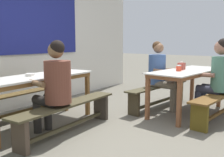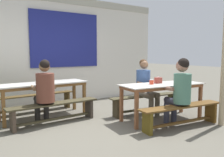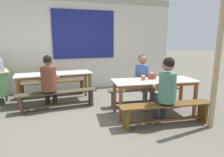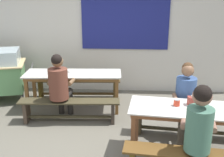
{
  "view_description": "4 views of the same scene",
  "coord_description": "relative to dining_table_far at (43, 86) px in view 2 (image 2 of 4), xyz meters",
  "views": [
    {
      "loc": [
        -3.04,
        -1.85,
        1.26
      ],
      "look_at": [
        0.32,
        0.55,
        0.66
      ],
      "focal_mm": 41.4,
      "sensor_mm": 36.0,
      "label": 1
    },
    {
      "loc": [
        -2.13,
        -3.7,
        1.4
      ],
      "look_at": [
        0.52,
        0.27,
        0.87
      ],
      "focal_mm": 37.13,
      "sensor_mm": 36.0,
      "label": 2
    },
    {
      "loc": [
        -0.75,
        -3.9,
        1.63
      ],
      "look_at": [
        0.62,
        0.28,
        0.73
      ],
      "focal_mm": 31.23,
      "sensor_mm": 36.0,
      "label": 3
    },
    {
      "loc": [
        0.45,
        -3.89,
        2.35
      ],
      "look_at": [
        0.17,
        0.68,
        0.84
      ],
      "focal_mm": 44.3,
      "sensor_mm": 36.0,
      "label": 4
    }
  ],
  "objects": [
    {
      "name": "backdrop_wall",
      "position": [
        0.64,
        1.19,
        0.85
      ],
      "size": [
        6.8,
        0.23,
        2.93
      ],
      "color": "silver",
      "rests_on": "ground_plane"
    },
    {
      "name": "person_right_near_table",
      "position": [
        2.0,
        -1.03,
        0.01
      ],
      "size": [
        0.43,
        0.59,
        1.26
      ],
      "color": "#6D6452",
      "rests_on": "ground_plane"
    },
    {
      "name": "person_left_back_turned",
      "position": [
        -0.14,
        -0.53,
        0.03
      ],
      "size": [
        0.47,
        0.59,
        1.28
      ],
      "color": "#262321",
      "rests_on": "ground_plane"
    },
    {
      "name": "soup_bowl",
      "position": [
        -0.1,
        0.04,
        0.1
      ],
      "size": [
        0.13,
        0.13,
        0.04
      ],
      "primitive_type": "cylinder",
      "color": "silver",
      "rests_on": "dining_table_far"
    },
    {
      "name": "bench_far_front",
      "position": [
        0.03,
        -0.58,
        -0.39
      ],
      "size": [
        1.83,
        0.38,
        0.42
      ],
      "color": "#403A25",
      "rests_on": "ground_plane"
    },
    {
      "name": "person_near_front",
      "position": [
        1.95,
        -2.06,
        0.06
      ],
      "size": [
        0.48,
        0.56,
        1.31
      ],
      "color": "#343646",
      "rests_on": "ground_plane"
    },
    {
      "name": "wooden_support_post",
      "position": [
        2.7,
        -2.45,
        0.61
      ],
      "size": [
        0.1,
        0.1,
        2.59
      ],
      "primitive_type": "cylinder",
      "color": "tan",
      "rests_on": "ground_plane"
    },
    {
      "name": "bench_near_front",
      "position": [
        1.94,
        -2.12,
        -0.39
      ],
      "size": [
        1.84,
        0.49,
        0.42
      ],
      "color": "brown",
      "rests_on": "ground_plane"
    },
    {
      "name": "dining_table_near",
      "position": [
        2.01,
        -1.54,
        0.0
      ],
      "size": [
        1.85,
        0.87,
        0.76
      ],
      "color": "silver",
      "rests_on": "ground_plane"
    },
    {
      "name": "ground_plane",
      "position": [
        0.63,
        -1.22,
        -0.68
      ],
      "size": [
        40.0,
        40.0,
        0.0
      ],
      "primitive_type": "plane",
      "color": "#656154"
    },
    {
      "name": "bench_near_back",
      "position": [
        2.07,
        -0.96,
        -0.4
      ],
      "size": [
        1.82,
        0.45,
        0.42
      ],
      "color": "#423C26",
      "rests_on": "ground_plane"
    },
    {
      "name": "dining_table_far",
      "position": [
        0.0,
        0.0,
        0.0
      ],
      "size": [
        1.91,
        0.72,
        0.76
      ],
      "color": "silver",
      "rests_on": "ground_plane"
    },
    {
      "name": "bench_far_back",
      "position": [
        -0.03,
        0.58,
        -0.41
      ],
      "size": [
        1.89,
        0.35,
        0.42
      ],
      "color": "#503C1C",
      "rests_on": "ground_plane"
    },
    {
      "name": "condiment_jar",
      "position": [
        1.77,
        -1.47,
        0.13
      ],
      "size": [
        0.09,
        0.09,
        0.1
      ],
      "color": "#E34229",
      "rests_on": "dining_table_near"
    },
    {
      "name": "tissue_box",
      "position": [
        2.0,
        -1.43,
        0.14
      ],
      "size": [
        0.14,
        0.1,
        0.15
      ],
      "color": "#963B30",
      "rests_on": "dining_table_near"
    }
  ]
}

